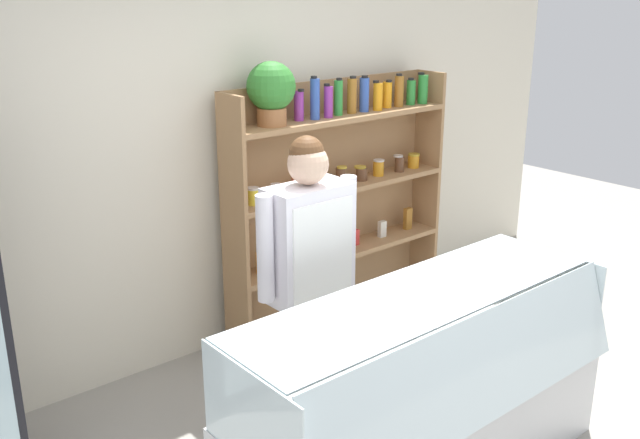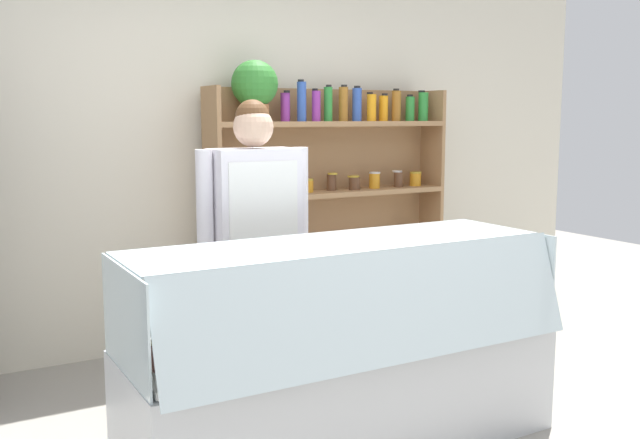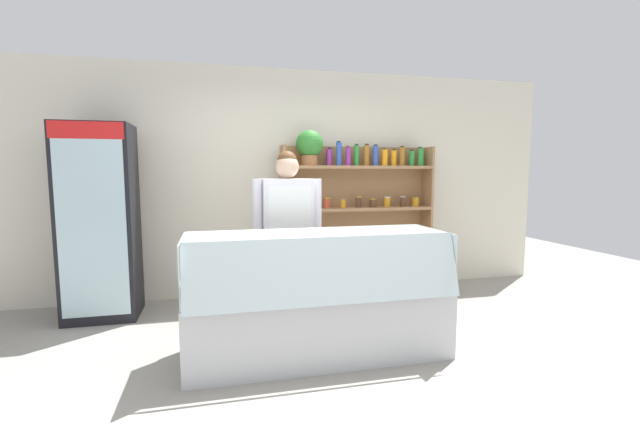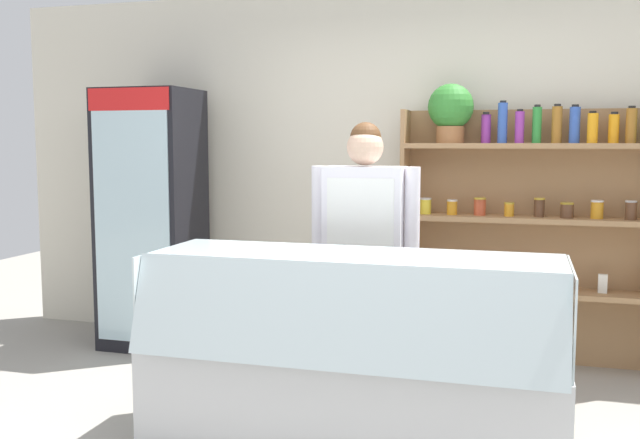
% 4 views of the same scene
% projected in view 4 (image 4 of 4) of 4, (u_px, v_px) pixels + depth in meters
% --- Properties ---
extents(back_wall, '(6.80, 0.10, 2.70)m').
position_uv_depth(back_wall, '(428.00, 171.00, 5.32)').
color(back_wall, silver).
rests_on(back_wall, ground).
extents(drinks_fridge, '(0.69, 0.59, 1.96)m').
position_uv_depth(drinks_fridge, '(152.00, 219.00, 5.43)').
color(drinks_fridge, black).
rests_on(drinks_fridge, ground).
extents(shelving_unit, '(1.86, 0.32, 1.97)m').
position_uv_depth(shelving_unit, '(524.00, 205.00, 4.92)').
color(shelving_unit, '#9E754C').
rests_on(shelving_unit, ground).
extents(deli_display_case, '(2.08, 0.79, 1.01)m').
position_uv_depth(deli_display_case, '(352.00, 390.00, 3.62)').
color(deli_display_case, silver).
rests_on(deli_display_case, ground).
extents(shop_clerk, '(0.67, 0.25, 1.68)m').
position_uv_depth(shop_clerk, '(364.00, 235.00, 4.30)').
color(shop_clerk, '#383D51').
rests_on(shop_clerk, ground).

